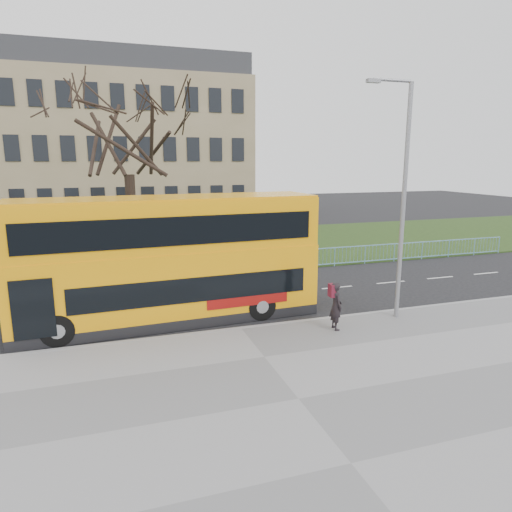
{
  "coord_description": "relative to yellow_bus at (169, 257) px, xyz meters",
  "views": [
    {
      "loc": [
        -4.27,
        -16.38,
        6.0
      ],
      "look_at": [
        1.4,
        1.0,
        2.15
      ],
      "focal_mm": 32.0,
      "sensor_mm": 36.0,
      "label": 1
    }
  ],
  "objects": [
    {
      "name": "ground",
      "position": [
        2.19,
        -0.38,
        -2.49
      ],
      "size": [
        120.0,
        120.0,
        0.0
      ],
      "primitive_type": "plane",
      "color": "black",
      "rests_on": "ground"
    },
    {
      "name": "pavement",
      "position": [
        2.19,
        -7.13,
        -2.43
      ],
      "size": [
        80.0,
        10.5,
        0.12
      ],
      "primitive_type": "cube",
      "color": "slate",
      "rests_on": "ground"
    },
    {
      "name": "kerb",
      "position": [
        2.19,
        -1.93,
        -2.42
      ],
      "size": [
        80.0,
        0.2,
        0.14
      ],
      "primitive_type": "cube",
      "color": "gray",
      "rests_on": "ground"
    },
    {
      "name": "grass_verge",
      "position": [
        2.19,
        13.92,
        -2.45
      ],
      "size": [
        80.0,
        15.4,
        0.08
      ],
      "primitive_type": "cube",
      "color": "#213714",
      "rests_on": "ground"
    },
    {
      "name": "guard_railing",
      "position": [
        2.19,
        6.22,
        -1.94
      ],
      "size": [
        40.0,
        0.12,
        1.1
      ],
      "primitive_type": null,
      "color": "#7DBBDF",
      "rests_on": "ground"
    },
    {
      "name": "bare_tree",
      "position": [
        -0.81,
        9.62,
        3.72
      ],
      "size": [
        8.57,
        8.57,
        12.25
      ],
      "primitive_type": null,
      "color": "black",
      "rests_on": "grass_verge"
    },
    {
      "name": "civic_building",
      "position": [
        -2.81,
        34.62,
        4.51
      ],
      "size": [
        30.0,
        15.0,
        14.0
      ],
      "primitive_type": "cube",
      "color": "#8A7858",
      "rests_on": "ground"
    },
    {
      "name": "yellow_bus",
      "position": [
        0.0,
        0.0,
        0.0
      ],
      "size": [
        11.17,
        3.13,
        4.64
      ],
      "rotation": [
        0.0,
        0.0,
        0.04
      ],
      "color": "#FAA10A",
      "rests_on": "ground"
    },
    {
      "name": "pedestrian",
      "position": [
        5.34,
        -3.07,
        -1.51
      ],
      "size": [
        0.44,
        0.64,
        1.71
      ],
      "primitive_type": "imported",
      "rotation": [
        0.0,
        0.0,
        1.52
      ],
      "color": "black",
      "rests_on": "pavement"
    },
    {
      "name": "street_lamp",
      "position": [
        8.08,
        -2.62,
        2.35
      ],
      "size": [
        1.82,
        0.21,
        8.6
      ],
      "rotation": [
        0.0,
        0.0,
        -0.01
      ],
      "color": "gray",
      "rests_on": "pavement"
    }
  ]
}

